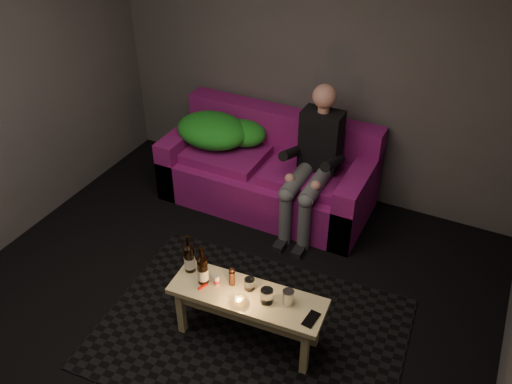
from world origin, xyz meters
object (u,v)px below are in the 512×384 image
coffee_table (247,302)px  beer_bottle_b (203,269)px  person (314,159)px  steel_cup (288,297)px  sofa (269,173)px  beer_bottle_a (189,258)px

coffee_table → beer_bottle_b: size_ratio=3.56×
beer_bottle_b → person: bearing=81.6°
coffee_table → steel_cup: 0.31m
sofa → coffee_table: size_ratio=1.77×
person → beer_bottle_a: bearing=-104.2°
beer_bottle_a → beer_bottle_b: 0.16m
sofa → beer_bottle_a: size_ratio=6.26×
sofa → coffee_table: sofa is taller
person → beer_bottle_b: 1.51m
coffee_table → steel_cup: bearing=10.6°
coffee_table → sofa: bearing=110.2°
coffee_table → beer_bottle_b: beer_bottle_b is taller
coffee_table → steel_cup: size_ratio=10.31×
sofa → steel_cup: sofa is taller
person → beer_bottle_a: person is taller
sofa → steel_cup: bearing=-60.9°
person → steel_cup: bearing=-74.7°
sofa → coffee_table: 1.73m
person → coffee_table: bearing=-85.8°
beer_bottle_b → beer_bottle_a: bearing=157.2°
sofa → steel_cup: 1.80m
beer_bottle_a → steel_cup: 0.75m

